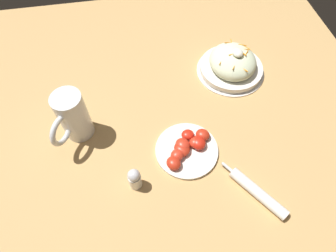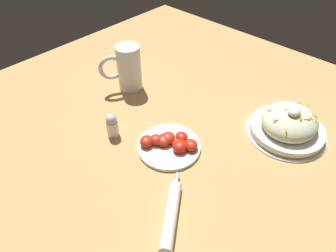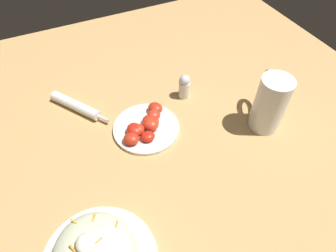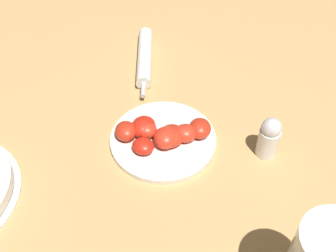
{
  "view_description": "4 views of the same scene",
  "coord_description": "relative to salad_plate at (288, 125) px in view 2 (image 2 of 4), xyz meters",
  "views": [
    {
      "loc": [
        0.44,
        -0.07,
        0.73
      ],
      "look_at": [
        0.02,
        0.0,
        0.06
      ],
      "focal_mm": 30.16,
      "sensor_mm": 36.0,
      "label": 1
    },
    {
      "loc": [
        0.49,
        0.44,
        0.62
      ],
      "look_at": [
        0.06,
        0.03,
        0.06
      ],
      "focal_mm": 31.31,
      "sensor_mm": 36.0,
      "label": 2
    },
    {
      "loc": [
        -0.42,
        0.21,
        0.61
      ],
      "look_at": [
        0.01,
        0.01,
        0.06
      ],
      "focal_mm": 30.7,
      "sensor_mm": 36.0,
      "label": 3
    },
    {
      "loc": [
        -0.32,
        -0.22,
        0.54
      ],
      "look_at": [
        0.05,
        0.02,
        0.07
      ],
      "focal_mm": 44.65,
      "sensor_mm": 36.0,
      "label": 4
    }
  ],
  "objects": [
    {
      "name": "salad_plate",
      "position": [
        0.0,
        0.0,
        0.0
      ],
      "size": [
        0.23,
        0.23,
        0.1
      ],
      "color": "white",
      "rests_on": "ground_plane"
    },
    {
      "name": "ground_plane",
      "position": [
        0.21,
        -0.26,
        -0.04
      ],
      "size": [
        1.43,
        1.43,
        0.0
      ],
      "primitive_type": "plane",
      "color": "tan"
    },
    {
      "name": "napkin_roll",
      "position": [
        0.44,
        -0.06,
        -0.02
      ],
      "size": [
        0.18,
        0.13,
        0.03
      ],
      "color": "white",
      "rests_on": "ground_plane"
    },
    {
      "name": "tomato_plate",
      "position": [
        0.28,
        -0.22,
        -0.02
      ],
      "size": [
        0.18,
        0.18,
        0.04
      ],
      "color": "white",
      "rests_on": "ground_plane"
    },
    {
      "name": "salt_shaker",
      "position": [
        0.36,
        -0.37,
        0.0
      ],
      "size": [
        0.03,
        0.03,
        0.08
      ],
      "color": "white",
      "rests_on": "ground_plane"
    },
    {
      "name": "beer_mug",
      "position": [
        0.16,
        -0.52,
        0.04
      ],
      "size": [
        0.13,
        0.1,
        0.16
      ],
      "color": "white",
      "rests_on": "ground_plane"
    }
  ]
}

